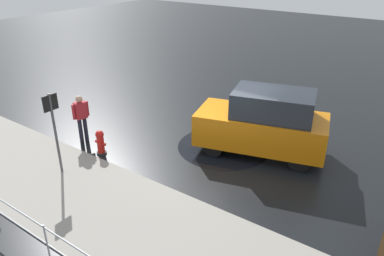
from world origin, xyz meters
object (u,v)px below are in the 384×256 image
moving_hatchback (264,123)px  sign_post (54,122)px  pedestrian (81,115)px  fire_hydrant (100,142)px

moving_hatchback → sign_post: bearing=46.6°
moving_hatchback → pedestrian: 5.83m
sign_post → pedestrian: bearing=-58.7°
fire_hydrant → pedestrian: 1.26m
moving_hatchback → pedestrian: moving_hatchback is taller
fire_hydrant → pedestrian: bearing=-12.8°
fire_hydrant → pedestrian: pedestrian is taller
pedestrian → sign_post: size_ratio=0.68×
moving_hatchback → fire_hydrant: (4.05, 2.98, -0.63)m
fire_hydrant → sign_post: bearing=86.2°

